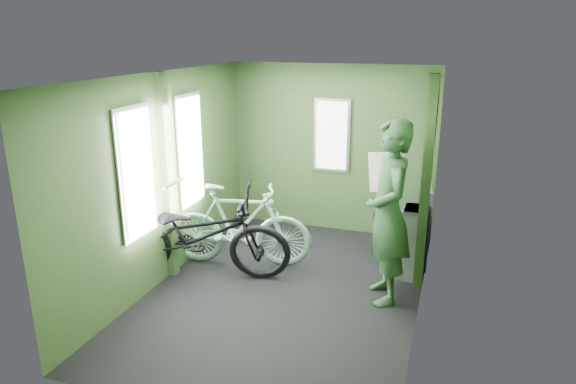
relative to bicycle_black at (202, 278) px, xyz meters
name	(u,v)px	position (x,y,z in m)	size (l,w,h in m)	color
room	(283,162)	(0.97, 0.04, 1.44)	(4.00, 4.02, 2.31)	black
bicycle_black	(202,278)	(0.00, 0.00, 0.00)	(0.71, 2.05, 1.08)	black
bicycle_mint	(240,265)	(0.28, 0.44, 0.00)	(0.49, 1.72, 1.03)	#89C2A1
passenger	(388,213)	(2.04, 0.20, 0.95)	(0.67, 0.84, 1.90)	#274829
waste_box	(414,243)	(2.27, 0.80, 0.42)	(0.25, 0.34, 0.83)	slate
bench_seat	(408,234)	(2.16, 1.37, 0.29)	(0.59, 0.96, 0.97)	navy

